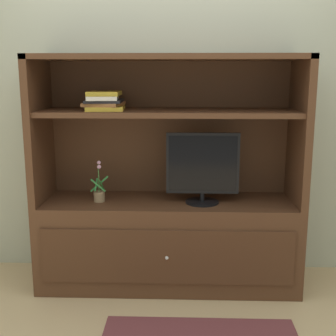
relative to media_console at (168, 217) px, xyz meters
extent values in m
plane|color=tan|center=(0.00, -0.41, -0.51)|extent=(8.00, 8.00, 0.00)
cube|color=#ADB29E|center=(0.00, 0.34, 0.89)|extent=(6.00, 0.10, 2.80)
cube|color=#4C2D1C|center=(0.00, -0.01, -0.19)|extent=(1.87, 0.54, 0.64)
cube|color=#462A19|center=(0.00, -0.29, -0.19)|extent=(1.72, 0.02, 0.38)
sphere|color=silver|center=(0.00, -0.30, -0.19)|extent=(0.02, 0.02, 0.02)
cube|color=#4C2D1C|center=(-0.91, -0.01, 0.64)|extent=(0.05, 0.54, 1.02)
cube|color=#4C2D1C|center=(0.91, -0.01, 0.64)|extent=(0.05, 0.54, 1.02)
cube|color=#4C2D1C|center=(0.00, 0.25, 0.64)|extent=(1.87, 0.02, 1.02)
cube|color=#4C2D1C|center=(0.00, -0.01, 1.13)|extent=(1.87, 0.54, 0.04)
cube|color=#4C2D1C|center=(0.00, -0.01, 0.76)|extent=(1.77, 0.48, 0.04)
cylinder|color=black|center=(0.24, -0.06, 0.13)|extent=(0.24, 0.24, 0.01)
cylinder|color=black|center=(0.24, -0.06, 0.17)|extent=(0.03, 0.03, 0.06)
cube|color=black|center=(0.24, -0.06, 0.41)|extent=(0.51, 0.02, 0.43)
cube|color=black|center=(0.24, -0.07, 0.41)|extent=(0.47, 0.00, 0.39)
cylinder|color=#8C7251|center=(-0.49, -0.05, 0.16)|extent=(0.08, 0.08, 0.07)
cylinder|color=#3D6B33|center=(-0.49, -0.05, 0.31)|extent=(0.01, 0.01, 0.22)
cube|color=#2D7A38|center=(-0.47, -0.05, 0.25)|extent=(0.02, 0.13, 0.11)
cube|color=#2D7A38|center=(-0.49, -0.03, 0.25)|extent=(0.13, 0.01, 0.12)
cube|color=#2D7A38|center=(-0.51, -0.05, 0.25)|extent=(0.01, 0.08, 0.08)
cube|color=#2D7A38|center=(-0.49, -0.07, 0.25)|extent=(0.11, 0.01, 0.09)
sphere|color=#DB9EC6|center=(-0.49, -0.05, 0.41)|extent=(0.03, 0.03, 0.03)
sphere|color=#DB9EC6|center=(-0.48, -0.06, 0.38)|extent=(0.03, 0.03, 0.03)
cube|color=gold|center=(-0.43, -0.01, 0.79)|extent=(0.28, 0.35, 0.03)
cube|color=#A56638|center=(-0.45, 0.00, 0.82)|extent=(0.26, 0.34, 0.02)
cube|color=black|center=(-0.44, 0.00, 0.84)|extent=(0.26, 0.34, 0.02)
cube|color=silver|center=(-0.45, -0.02, 0.86)|extent=(0.23, 0.34, 0.03)
cube|color=gold|center=(-0.44, -0.01, 0.89)|extent=(0.22, 0.25, 0.03)
camera|label=1|loc=(0.11, -3.13, 1.04)|focal=48.16mm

